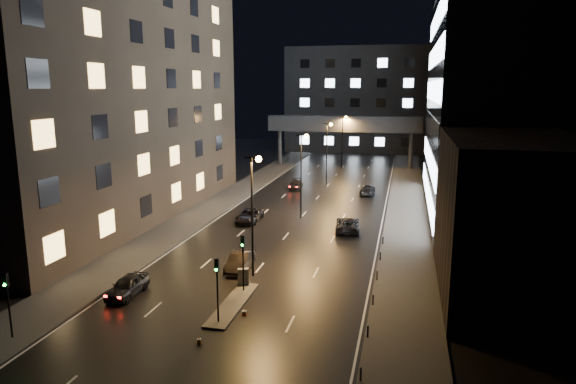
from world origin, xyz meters
name	(u,v)px	position (x,y,z in m)	size (l,w,h in m)	color
ground	(318,198)	(0.00, 40.00, 0.00)	(160.00, 160.00, 0.00)	black
sidewalk_left	(223,200)	(-12.50, 35.00, 0.07)	(5.00, 110.00, 0.15)	#383533
sidewalk_right	(407,210)	(12.50, 35.00, 0.07)	(5.00, 110.00, 0.15)	#383533
building_left	(104,48)	(-22.50, 24.00, 20.00)	(15.00, 48.00, 40.00)	#2D2319
building_right_low	(512,217)	(20.00, 9.00, 6.00)	(10.00, 18.00, 12.00)	black
building_right_glass	(526,26)	(25.00, 36.00, 22.50)	(20.00, 36.00, 45.00)	black
building_far	(358,100)	(0.00, 98.00, 12.50)	(34.00, 14.00, 25.00)	#333335
skybridge	(344,125)	(0.00, 70.00, 8.34)	(30.00, 3.00, 10.00)	#333335
median_island	(233,304)	(0.30, 2.00, 0.07)	(1.60, 8.00, 0.15)	#383533
traffic_signal_near	(243,254)	(0.30, 4.49, 3.09)	(0.28, 0.34, 4.40)	black
traffic_signal_far	(217,280)	(0.30, -1.01, 3.09)	(0.28, 0.34, 4.40)	black
traffic_signal_corner	(7,295)	(-11.50, -6.01, 2.94)	(0.28, 0.34, 4.40)	black
bollard_row	(375,288)	(10.20, 6.50, 0.45)	(0.12, 25.12, 0.90)	black
streetlight_near	(254,200)	(0.16, 8.00, 6.50)	(1.45, 0.50, 10.15)	black
streetlight_mid_a	(302,165)	(0.16, 28.00, 6.50)	(1.45, 0.50, 10.15)	black
streetlight_mid_b	(328,146)	(0.16, 48.00, 6.50)	(1.45, 0.50, 10.15)	black
streetlight_far	(343,135)	(0.16, 68.00, 6.50)	(1.45, 0.50, 10.15)	black
car_away_a	(127,286)	(-8.10, 1.96, 0.76)	(1.80, 4.48, 1.53)	black
car_away_b	(240,261)	(-1.50, 9.16, 0.78)	(1.64, 4.71, 1.55)	black
car_away_c	(249,216)	(-5.55, 24.93, 0.73)	(2.43, 5.27, 1.46)	black
car_away_d	(296,185)	(-4.34, 45.57, 0.70)	(1.95, 4.79, 1.39)	black
car_toward_a	(348,224)	(6.17, 23.47, 0.76)	(2.53, 5.48, 1.52)	black
car_toward_b	(367,190)	(6.79, 43.89, 0.72)	(2.03, 4.98, 1.45)	black
utility_cabinet	(243,276)	(-0.10, 5.70, 0.80)	(0.85, 0.51, 1.29)	#505052
cone_a	(244,312)	(1.60, 0.61, 0.22)	(0.40, 0.40, 0.45)	#D53E0B
cone_b	(199,340)	(0.13, -3.90, 0.25)	(0.35, 0.35, 0.50)	orange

